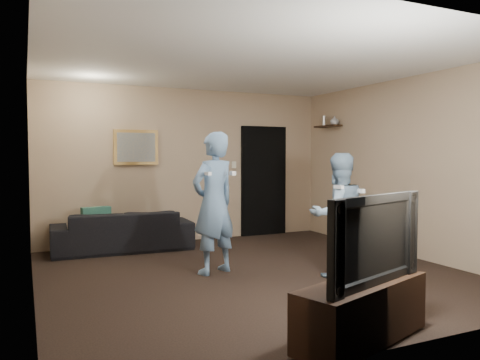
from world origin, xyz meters
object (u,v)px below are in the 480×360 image
tv_console (362,311)px  wii_player_left (214,203)px  wii_player_right (338,215)px  television (363,238)px  sofa (123,231)px

tv_console → wii_player_left: 2.60m
wii_player_right → tv_console: bearing=-121.3°
television → wii_player_right: 2.02m
sofa → wii_player_right: size_ratio=1.40×
tv_console → wii_player_right: (1.05, 1.73, 0.50)m
sofa → tv_console: 4.51m
television → wii_player_right: size_ratio=0.80×
television → wii_player_right: (1.05, 1.73, -0.08)m
sofa → television: 4.54m
sofa → tv_console: sofa is taller
sofa → wii_player_left: (0.77, -1.88, 0.57)m
tv_console → wii_player_left: (-0.25, 2.51, 0.63)m
sofa → television: (1.02, -4.39, 0.52)m
sofa → television: bearing=105.6°
television → wii_player_right: bearing=40.0°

